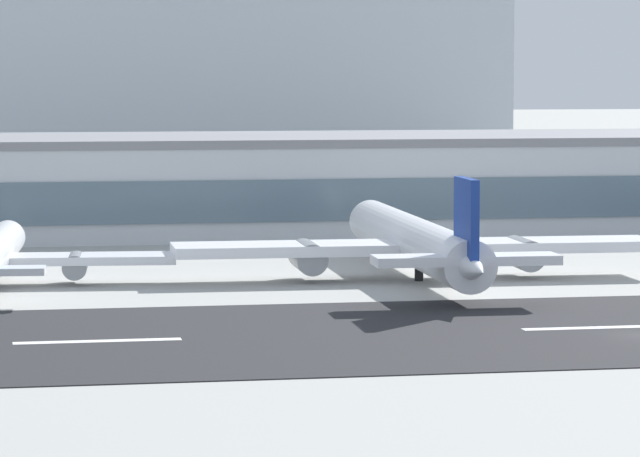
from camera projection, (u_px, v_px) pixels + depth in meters
runway_strip at (623, 327)px, 134.03m from camera, size 800.00×35.10×0.08m
runway_centreline_dash_3 at (98, 341)px, 127.03m from camera, size 12.00×1.20×0.01m
runway_centreline_dash_4 at (600, 327)px, 133.70m from camera, size 12.00×1.20×0.01m
terminal_building at (330, 182)px, 214.96m from camera, size 203.41×29.93×11.54m
distant_hotel_block at (248, 76)px, 344.09m from camera, size 95.26×38.78×36.06m
airliner_navy_tail_gate_1 at (418, 244)px, 163.81m from camera, size 45.35×50.84×10.61m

